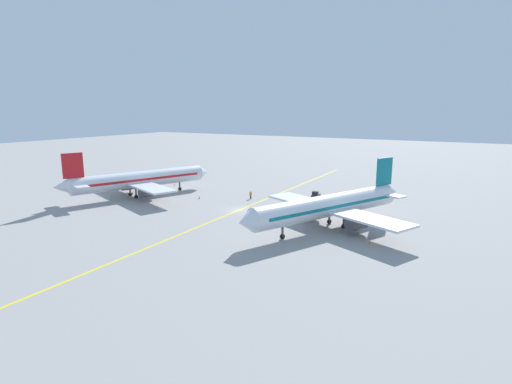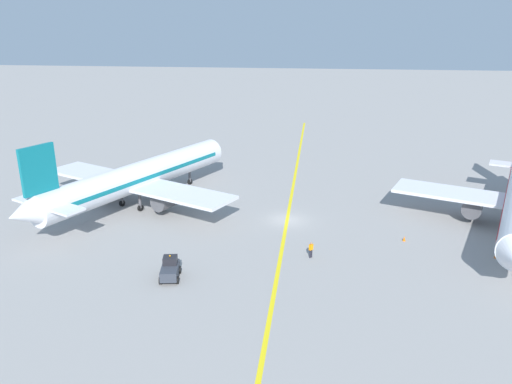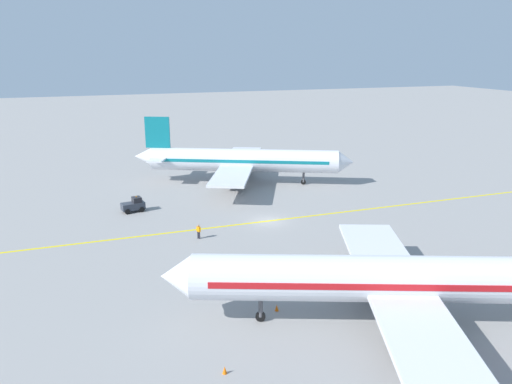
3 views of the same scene
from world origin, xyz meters
TOP-DOWN VIEW (x-y plane):
  - ground_plane at (0.00, 0.00)m, footprint 400.00×400.00m
  - apron_yellow_centreline at (0.00, 0.00)m, footprint 0.41×120.00m
  - airplane_at_gate at (-19.11, 2.78)m, footprint 27.58×33.47m
  - airplane_adjacent_stand at (26.03, 0.11)m, footprint 27.98×34.17m
  - baggage_tug_dark at (-9.71, -15.45)m, footprint 2.17×3.21m
  - ground_crew_worker at (3.00, -9.63)m, footprint 0.45×0.43m
  - traffic_cone_near_nose at (27.90, -13.82)m, footprint 0.32×0.32m
  - traffic_cone_mid_apron at (12.88, -4.36)m, footprint 0.32×0.32m
  - traffic_cone_by_wingtip at (21.32, -7.42)m, footprint 0.32×0.32m
  - traffic_cone_far_edge at (-26.80, 8.01)m, footprint 0.32×0.32m

SIDE VIEW (x-z plane):
  - ground_plane at x=0.00m, z-range 0.00..0.00m
  - apron_yellow_centreline at x=0.00m, z-range 0.00..0.01m
  - traffic_cone_near_nose at x=27.90m, z-range 0.00..0.55m
  - traffic_cone_mid_apron at x=12.88m, z-range 0.00..0.55m
  - traffic_cone_by_wingtip at x=21.32m, z-range 0.00..0.55m
  - traffic_cone_far_edge at x=-26.80m, z-range 0.00..0.55m
  - baggage_tug_dark at x=-9.71m, z-range -0.15..1.96m
  - ground_crew_worker at x=3.00m, z-range 0.07..1.75m
  - airplane_at_gate at x=-19.11m, z-range -1.59..9.01m
  - airplane_adjacent_stand at x=26.03m, z-range -1.59..9.01m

